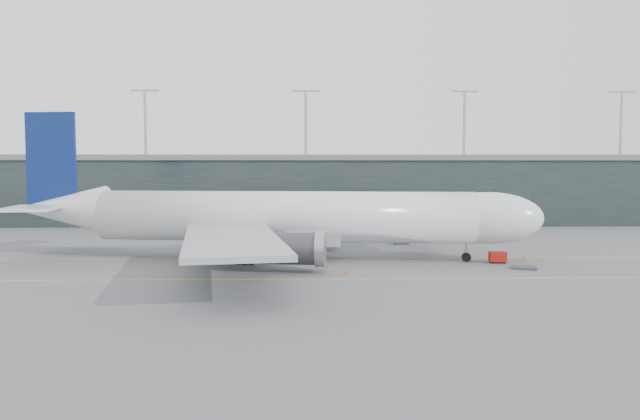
{
  "coord_description": "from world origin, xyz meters",
  "views": [
    {
      "loc": [
        4.85,
        -89.63,
        12.71
      ],
      "look_at": [
        6.89,
        -4.0,
        6.72
      ],
      "focal_mm": 35.0,
      "sensor_mm": 36.0,
      "label": 1
    }
  ],
  "objects": [
    {
      "name": "jet_bridge",
      "position": [
        19.47,
        26.07,
        5.36
      ],
      "size": [
        9.3,
        46.97,
        7.16
      ],
      "rotation": [
        0.0,
        0.0,
        0.12
      ],
      "color": "#27262B",
      "rests_on": "ground"
    },
    {
      "name": "taxiline_b",
      "position": [
        0.0,
        -20.0,
        0.01
      ],
      "size": [
        160.0,
        0.25,
        0.02
      ],
      "primitive_type": "cube",
      "color": "gold",
      "rests_on": "ground"
    },
    {
      "name": "ground",
      "position": [
        0.0,
        0.0,
        0.0
      ],
      "size": [
        320.0,
        320.0,
        0.0
      ],
      "primitive_type": "plane",
      "color": "#59595E",
      "rests_on": "ground"
    },
    {
      "name": "cone_nose",
      "position": [
        34.68,
        -6.2,
        0.31
      ],
      "size": [
        0.39,
        0.39,
        0.62
      ],
      "primitive_type": "cone",
      "color": "#F0500D",
      "rests_on": "ground"
    },
    {
      "name": "taxiline_a",
      "position": [
        0.0,
        -4.0,
        0.01
      ],
      "size": [
        160.0,
        0.25,
        0.02
      ],
      "primitive_type": "cube",
      "color": "gold",
      "rests_on": "ground"
    },
    {
      "name": "cone_tail",
      "position": [
        -9.95,
        -11.62,
        0.34
      ],
      "size": [
        0.42,
        0.42,
        0.67
      ],
      "primitive_type": "cone",
      "color": "#FF540E",
      "rests_on": "ground"
    },
    {
      "name": "uld_a",
      "position": [
        -4.49,
        9.39,
        1.04
      ],
      "size": [
        2.72,
        2.5,
        1.99
      ],
      "rotation": [
        0.0,
        0.0,
        -0.43
      ],
      "color": "#3D3D42",
      "rests_on": "ground"
    },
    {
      "name": "terminal",
      "position": [
        -0.0,
        58.0,
        7.62
      ],
      "size": [
        240.0,
        36.0,
        29.0
      ],
      "color": "black",
      "rests_on": "ground"
    },
    {
      "name": "main_aircraft",
      "position": [
        1.59,
        -4.52,
        5.71
      ],
      "size": [
        72.56,
        67.72,
        20.34
      ],
      "rotation": [
        0.0,
        0.0,
        -0.12
      ],
      "color": "silver",
      "rests_on": "ground"
    },
    {
      "name": "uld_c",
      "position": [
        0.6,
        10.52,
        1.05
      ],
      "size": [
        2.28,
        1.87,
        1.99
      ],
      "rotation": [
        0.0,
        0.0,
        0.05
      ],
      "color": "#3D3D42",
      "rests_on": "ground"
    },
    {
      "name": "taxiline_lead_main",
      "position": [
        5.0,
        20.0,
        0.01
      ],
      "size": [
        0.25,
        60.0,
        0.02
      ],
      "primitive_type": "cube",
      "color": "gold",
      "rests_on": "ground"
    },
    {
      "name": "uld_b",
      "position": [
        -3.39,
        11.37,
        1.1
      ],
      "size": [
        2.64,
        2.3,
        2.09
      ],
      "rotation": [
        0.0,
        0.0,
        0.23
      ],
      "color": "#3D3D42",
      "rests_on": "ground"
    },
    {
      "name": "gse_cart",
      "position": [
        30.23,
        -8.73,
        0.82
      ],
      "size": [
        2.24,
        1.5,
        1.48
      ],
      "rotation": [
        0.0,
        0.0,
        -0.06
      ],
      "color": "#A0120B",
      "rests_on": "ground"
    },
    {
      "name": "cone_wing_port",
      "position": [
        9.43,
        12.56,
        0.34
      ],
      "size": [
        0.43,
        0.43,
        0.68
      ],
      "primitive_type": "cone",
      "color": "#CE6E0B",
      "rests_on": "ground"
    },
    {
      "name": "cone_wing_stbd",
      "position": [
        9.71,
        -17.26,
        0.31
      ],
      "size": [
        0.39,
        0.39,
        0.63
      ],
      "primitive_type": "cone",
      "color": "#D5440B",
      "rests_on": "ground"
    },
    {
      "name": "baggage_dolly",
      "position": [
        32.1,
        -13.48,
        0.18
      ],
      "size": [
        3.52,
        3.15,
        0.29
      ],
      "primitive_type": "cube",
      "rotation": [
        0.0,
        0.0,
        -0.32
      ],
      "color": "#3C3C42",
      "rests_on": "ground"
    }
  ]
}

